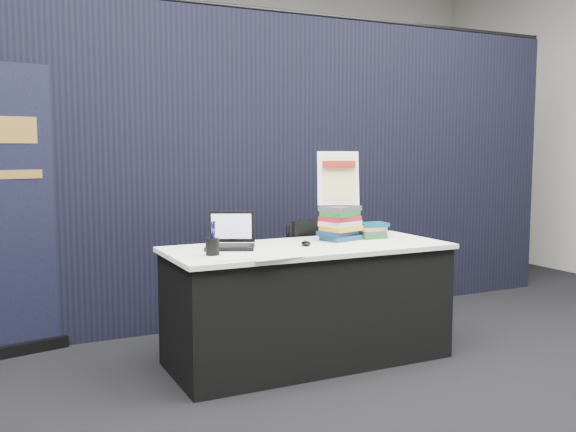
# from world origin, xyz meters

# --- Properties ---
(floor) EXTENTS (8.00, 8.00, 0.00)m
(floor) POSITION_xyz_m (0.00, 0.00, 0.00)
(floor) COLOR black
(floor) RESTS_ON ground
(wall_back) EXTENTS (8.00, 0.02, 3.50)m
(wall_back) POSITION_xyz_m (0.00, 4.00, 1.75)
(wall_back) COLOR beige
(wall_back) RESTS_ON floor
(drape_partition) EXTENTS (6.00, 0.08, 2.40)m
(drape_partition) POSITION_xyz_m (0.00, 1.60, 1.20)
(drape_partition) COLOR black
(drape_partition) RESTS_ON floor
(display_table) EXTENTS (1.80, 0.75, 0.75)m
(display_table) POSITION_xyz_m (0.00, 0.55, 0.38)
(display_table) COLOR black
(display_table) RESTS_ON floor
(laptop) EXTENTS (0.35, 0.35, 0.23)m
(laptop) POSITION_xyz_m (-0.50, 0.67, 0.80)
(laptop) COLOR black
(laptop) RESTS_ON display_table
(mouse) EXTENTS (0.09, 0.11, 0.03)m
(mouse) POSITION_xyz_m (-0.02, 0.54, 0.77)
(mouse) COLOR black
(mouse) RESTS_ON display_table
(brochure_left) EXTENTS (0.33, 0.26, 0.00)m
(brochure_left) POSITION_xyz_m (-0.66, 0.37, 0.75)
(brochure_left) COLOR white
(brochure_left) RESTS_ON display_table
(brochure_mid) EXTENTS (0.29, 0.22, 0.00)m
(brochure_mid) POSITION_xyz_m (-0.61, 0.32, 0.75)
(brochure_mid) COLOR silver
(brochure_mid) RESTS_ON display_table
(brochure_right) EXTENTS (0.33, 0.25, 0.00)m
(brochure_right) POSITION_xyz_m (-0.39, 0.27, 0.75)
(brochure_right) COLOR white
(brochure_right) RESTS_ON display_table
(pen_cup) EXTENTS (0.10, 0.10, 0.10)m
(pen_cup) POSITION_xyz_m (-0.68, 0.45, 0.80)
(pen_cup) COLOR black
(pen_cup) RESTS_ON display_table
(book_stack_tall) EXTENTS (0.29, 0.25, 0.23)m
(book_stack_tall) POSITION_xyz_m (0.30, 0.66, 0.87)
(book_stack_tall) COLOR #1B556A
(book_stack_tall) RESTS_ON display_table
(book_stack_short) EXTENTS (0.19, 0.15, 0.11)m
(book_stack_short) POSITION_xyz_m (0.55, 0.67, 0.80)
(book_stack_short) COLOR #1B6720
(book_stack_short) RESTS_ON display_table
(info_sign) EXTENTS (0.30, 0.21, 0.38)m
(info_sign) POSITION_xyz_m (0.30, 0.69, 1.16)
(info_sign) COLOR black
(info_sign) RESTS_ON book_stack_tall
(stacking_chair) EXTENTS (0.50, 0.51, 0.86)m
(stacking_chair) POSITION_xyz_m (0.27, 0.87, 0.48)
(stacking_chair) COLOR black
(stacking_chair) RESTS_ON floor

